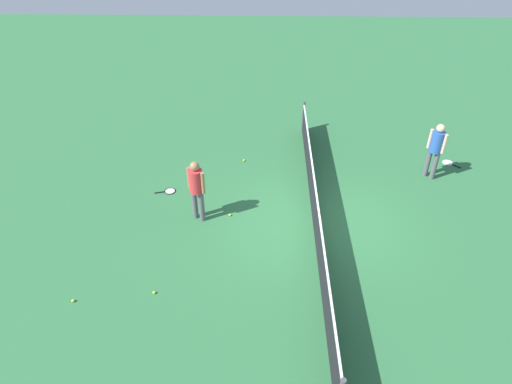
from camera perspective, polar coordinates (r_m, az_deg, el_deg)
ground_plane at (r=11.55m, az=7.28°, el=-3.90°), size 40.00×40.00×0.00m
court_net at (r=11.24m, az=7.47°, el=-1.92°), size 10.09×0.09×1.07m
player_near_side at (r=11.09m, az=-7.57°, el=0.73°), size 0.47×0.49×1.70m
player_far_side at (r=13.60m, az=21.84°, el=5.35°), size 0.48×0.48×1.70m
tennis_racket_near_player at (r=12.77m, az=-10.98°, el=0.10°), size 0.38×0.61×0.03m
tennis_racket_far_player at (r=14.99m, az=23.22°, el=3.41°), size 0.53×0.53×0.03m
tennis_ball_near_player at (r=9.98m, az=-12.80°, el=-12.32°), size 0.07×0.07×0.07m
tennis_ball_by_net at (r=11.68m, az=-3.33°, el=-2.92°), size 0.07×0.07×0.07m
tennis_ball_midcourt at (r=13.87m, az=-1.55°, el=4.03°), size 0.07×0.07×0.07m
tennis_ball_baseline at (r=10.32m, az=-22.19°, el=-12.65°), size 0.07×0.07×0.07m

